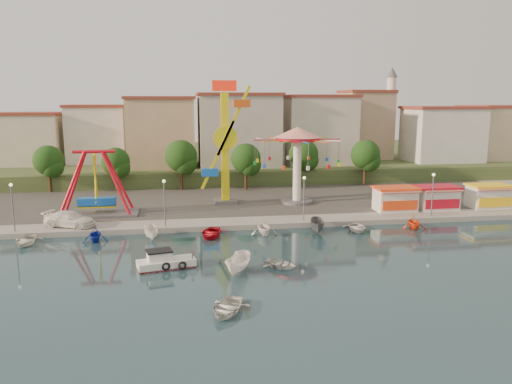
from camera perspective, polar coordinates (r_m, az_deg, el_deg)
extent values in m
plane|color=#132F36|center=(45.29, -0.45, -8.28)|extent=(200.00, 200.00, 0.00)
cube|color=#9E998E|center=(105.59, -5.28, 2.68)|extent=(200.00, 100.00, 0.60)
cube|color=#4C4944|center=(74.03, -3.78, -0.41)|extent=(90.00, 28.00, 0.01)
cube|color=#384C26|center=(110.39, -5.45, 3.65)|extent=(200.00, 60.00, 3.00)
cube|color=#59595E|center=(64.85, -17.66, -2.32)|extent=(10.00, 5.00, 0.30)
cube|color=blue|center=(64.56, -17.73, -1.06)|extent=(4.50, 1.40, 1.00)
cylinder|color=red|center=(63.66, -18.04, 4.41)|extent=(5.00, 0.40, 0.40)
cube|color=#59595E|center=(68.58, -3.49, -1.07)|extent=(3.00, 3.00, 0.50)
cube|color=yellow|center=(67.51, -3.56, 4.97)|extent=(1.00, 1.00, 15.00)
cube|color=red|center=(67.22, -3.64, 12.03)|extent=(3.20, 0.50, 1.40)
cylinder|color=yellow|center=(66.58, -3.51, 6.19)|extent=(3.20, 0.50, 3.20)
cube|color=yellow|center=(66.36, -2.58, 8.14)|extent=(4.63, 0.35, 9.17)
cube|color=#CC4912|center=(66.43, -1.66, 10.09)|extent=(2.20, 1.20, 1.00)
cylinder|color=#59595E|center=(68.87, 4.66, -1.08)|extent=(4.40, 4.40, 0.40)
cylinder|color=white|center=(68.14, 4.71, 2.47)|extent=(1.10, 1.10, 9.00)
cylinder|color=red|center=(67.68, 4.77, 6.07)|extent=(6.00, 6.00, 0.50)
cone|color=red|center=(67.61, 4.78, 6.83)|extent=(6.40, 6.40, 1.40)
cube|color=white|center=(66.02, 15.61, -0.88)|extent=(5.00, 3.00, 2.80)
cube|color=#EA4314|center=(65.75, 15.68, 0.45)|extent=(5.40, 3.40, 0.25)
cube|color=red|center=(64.29, 16.28, -0.12)|extent=(5.00, 0.77, 0.43)
cube|color=white|center=(68.53, 19.94, -0.72)|extent=(5.00, 3.00, 2.80)
cube|color=#B40E21|center=(68.26, 20.02, 0.56)|extent=(5.40, 3.40, 0.25)
cube|color=red|center=(66.86, 20.69, 0.02)|extent=(5.00, 0.77, 0.43)
cube|color=white|center=(72.28, 25.01, -0.52)|extent=(5.00, 3.00, 2.80)
cube|color=yellow|center=(72.03, 25.11, 0.69)|extent=(5.40, 3.40, 0.25)
cube|color=red|center=(70.70, 25.84, 0.18)|extent=(5.00, 0.77, 0.43)
cylinder|color=#59595E|center=(59.37, -26.03, -1.73)|extent=(0.14, 0.14, 5.00)
cylinder|color=#59595E|center=(56.65, -10.40, -1.37)|extent=(0.14, 0.14, 5.00)
cylinder|color=#59595E|center=(58.35, 5.50, -0.90)|extent=(0.14, 0.14, 5.00)
cylinder|color=#59595E|center=(64.13, 19.50, -0.42)|extent=(0.14, 0.14, 5.00)
cylinder|color=#382314|center=(82.77, -22.48, 1.23)|extent=(0.44, 0.44, 3.60)
sphere|color=black|center=(82.37, -22.63, 3.36)|extent=(4.60, 4.60, 4.60)
cylinder|color=#382314|center=(80.24, -15.65, 1.30)|extent=(0.44, 0.44, 3.40)
sphere|color=black|center=(79.85, -15.75, 3.37)|extent=(4.35, 4.35, 4.35)
cylinder|color=#382314|center=(79.16, -8.49, 1.65)|extent=(0.44, 0.44, 3.92)
sphere|color=black|center=(78.72, -8.56, 4.08)|extent=(5.02, 5.02, 5.02)
cylinder|color=#382314|center=(78.41, -1.16, 1.58)|extent=(0.44, 0.44, 3.66)
sphere|color=black|center=(77.99, -1.17, 3.87)|extent=(4.68, 4.68, 4.68)
cylinder|color=#382314|center=(83.17, 5.42, 2.10)|extent=(0.44, 0.44, 3.80)
sphere|color=black|center=(82.76, 5.46, 4.34)|extent=(4.86, 4.86, 4.86)
cylinder|color=#382314|center=(84.46, 12.32, 2.02)|extent=(0.44, 0.44, 3.77)
sphere|color=black|center=(84.05, 12.41, 4.21)|extent=(4.83, 4.83, 4.83)
cube|color=beige|center=(92.78, -25.89, 5.97)|extent=(9.26, 9.53, 11.87)
cube|color=silver|center=(95.32, -17.92, 5.62)|extent=(12.33, 9.01, 8.63)
cube|color=tan|center=(94.61, -9.98, 6.73)|extent=(11.95, 9.28, 11.23)
cube|color=beige|center=(92.25, -1.36, 6.16)|extent=(12.59, 10.50, 9.20)
cube|color=beige|center=(98.18, 6.25, 6.37)|extent=(10.75, 9.23, 9.24)
cube|color=tan|center=(100.61, 13.93, 6.79)|extent=(12.77, 10.96, 11.21)
cube|color=silver|center=(104.29, 20.31, 6.88)|extent=(8.23, 8.98, 12.36)
cube|color=beige|center=(114.71, 24.29, 5.98)|extent=(11.59, 10.93, 8.76)
cylinder|color=silver|center=(105.29, 15.06, 8.20)|extent=(1.80, 1.80, 16.00)
cylinder|color=#59595E|center=(105.24, 15.20, 10.91)|extent=(2.80, 2.80, 0.30)
cone|color=#59595E|center=(105.37, 15.30, 13.09)|extent=(2.20, 2.20, 2.00)
cube|color=white|center=(45.06, -10.21, -8.15)|extent=(5.28, 2.95, 0.90)
cube|color=red|center=(45.13, -10.20, -8.41)|extent=(5.28, 2.95, 0.16)
cube|color=white|center=(44.95, -11.01, -7.22)|extent=(2.28, 1.90, 0.90)
cube|color=black|center=(44.80, -11.03, -6.61)|extent=(2.52, 2.14, 0.12)
torus|color=black|center=(44.07, -10.25, -8.38)|extent=(0.78, 0.36, 0.76)
torus|color=black|center=(44.09, -8.41, -8.31)|extent=(0.78, 0.36, 0.76)
imported|color=white|center=(44.50, 2.77, -8.20)|extent=(3.81, 3.80, 0.65)
imported|color=silver|center=(35.54, -3.36, -13.05)|extent=(4.07, 4.60, 0.79)
imported|color=white|center=(42.80, -2.03, -8.24)|extent=(3.29, 4.60, 1.67)
imported|color=white|center=(59.52, -20.52, -2.93)|extent=(6.28, 4.40, 1.69)
imported|color=silver|center=(56.42, -24.84, -5.05)|extent=(2.77, 3.87, 0.80)
imported|color=#1327A6|center=(54.78, -17.90, -4.63)|extent=(2.73, 3.10, 1.54)
imported|color=white|center=(54.14, -11.87, -4.56)|extent=(1.96, 3.93, 1.45)
imported|color=red|center=(54.21, -5.17, -4.67)|extent=(3.95, 4.81, 0.87)
imported|color=white|center=(54.73, 0.90, -4.01)|extent=(3.12, 3.53, 1.75)
imported|color=#59595E|center=(56.04, 7.03, -3.83)|extent=(2.36, 4.29, 1.57)
imported|color=silver|center=(57.52, 11.42, -3.98)|extent=(3.18, 4.18, 0.81)
imported|color=#F34215|center=(60.10, 17.59, -3.29)|extent=(2.81, 3.16, 1.53)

